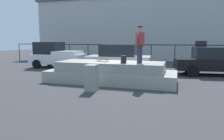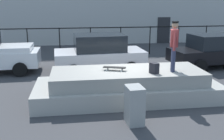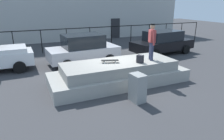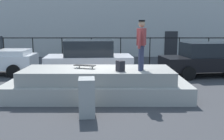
% 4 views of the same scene
% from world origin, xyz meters
% --- Properties ---
extents(ground_plane, '(60.00, 60.00, 0.00)m').
position_xyz_m(ground_plane, '(0.00, 0.00, 0.00)').
color(ground_plane, '#38383A').
extents(concrete_ledge, '(6.30, 2.35, 1.01)m').
position_xyz_m(concrete_ledge, '(-0.13, -0.40, 0.46)').
color(concrete_ledge, '#9E9B93').
rests_on(concrete_ledge, ground_plane).
extents(skateboarder, '(0.36, 0.78, 1.66)m').
position_xyz_m(skateboarder, '(1.35, -0.70, 1.97)').
color(skateboarder, '#2D334C').
rests_on(skateboarder, concrete_ledge).
extents(skateboard, '(0.79, 0.43, 0.12)m').
position_xyz_m(skateboard, '(-0.58, -0.36, 1.11)').
color(skateboard, black).
rests_on(skateboard, concrete_ledge).
extents(backpack, '(0.31, 0.34, 0.35)m').
position_xyz_m(backpack, '(0.65, -0.90, 1.19)').
color(backpack, black).
rests_on(backpack, concrete_ledge).
extents(car_silver_sedan_mid, '(4.28, 2.38, 1.78)m').
position_xyz_m(car_silver_sedan_mid, '(-0.75, 3.30, 0.90)').
color(car_silver_sedan_mid, '#B7B7BC').
rests_on(car_silver_sedan_mid, ground_plane).
extents(car_black_sedan_far, '(4.90, 2.50, 1.66)m').
position_xyz_m(car_black_sedan_far, '(5.20, 3.47, 0.85)').
color(car_black_sedan_far, black).
rests_on(car_black_sedan_far, ground_plane).
extents(utility_box, '(0.49, 0.64, 1.07)m').
position_xyz_m(utility_box, '(-0.32, -2.37, 0.54)').
color(utility_box, gray).
rests_on(utility_box, ground_plane).
extents(fence_row, '(24.06, 0.06, 1.73)m').
position_xyz_m(fence_row, '(0.00, 7.13, 1.19)').
color(fence_row, black).
rests_on(fence_row, ground_plane).
extents(warehouse_building, '(25.52, 6.34, 6.67)m').
position_xyz_m(warehouse_building, '(0.00, 14.23, 3.34)').
color(warehouse_building, '#B2B2AD').
rests_on(warehouse_building, ground_plane).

